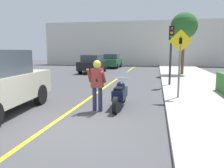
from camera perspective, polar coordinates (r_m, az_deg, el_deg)
name	(u,v)px	position (r m, az deg, el deg)	size (l,w,h in m)	color
ground_plane	(67,130)	(5.95, -11.63, -11.65)	(80.00, 80.00, 0.00)	#424244
sidewalk_curb	(221,101)	(9.67, 26.65, -4.08)	(4.40, 44.00, 0.14)	#ADA89E
road_center_line	(101,90)	(11.66, -2.77, -1.47)	(0.12, 36.00, 0.01)	yellow
building_backdrop	(141,44)	(31.22, 7.53, 10.41)	(28.00, 1.20, 6.12)	beige
motorcycle	(120,94)	(7.94, 2.10, -2.67)	(0.62, 2.27, 1.27)	black
person_biker	(97,80)	(7.34, -3.90, 0.99)	(0.59, 0.48, 1.74)	#282D4C
crossing_sign	(180,57)	(9.26, 17.29, 6.72)	(0.91, 0.08, 2.76)	slate
traffic_light	(171,44)	(12.74, 15.17, 10.06)	(0.26, 0.30, 3.27)	#2D2D30
street_tree	(184,26)	(19.01, 18.32, 14.12)	(2.11, 2.11, 4.97)	brown
parked_car_black	(93,64)	(20.87, -5.06, 5.33)	(1.88, 4.20, 1.68)	black
parked_car_green	(112,61)	(26.64, 0.02, 6.07)	(1.88, 4.20, 1.68)	black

